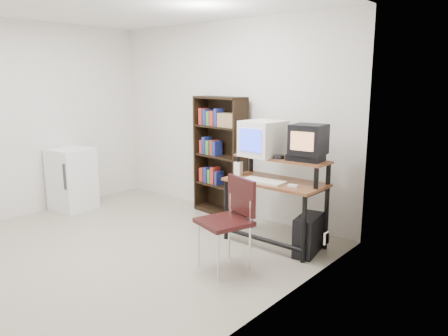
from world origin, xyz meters
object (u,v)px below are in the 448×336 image
Objects in this scene: bookshelf at (221,154)px; crt_tv at (309,139)px; pc_tower at (308,235)px; school_chair at (231,213)px; mini_fridge at (72,179)px; crt_monitor at (263,139)px; computer_desk at (276,186)px.

crt_tv is at bearing -7.03° from bookshelf.
pc_tower is 0.97m from school_chair.
bookshelf reaches higher than school_chair.
mini_fridge is (-3.40, -0.70, 0.23)m from pc_tower.
crt_monitor is at bearing -15.47° from bookshelf.
mini_fridge is at bearing -179.36° from pc_tower.
crt_monitor reaches higher than pc_tower.
crt_monitor is 2.93m from mini_fridge.
computer_desk is 1.27× the size of mini_fridge.
crt_monitor reaches higher than crt_tv.
school_chair is at bearing -40.28° from bookshelf.
crt_tv is 0.23× the size of bookshelf.
computer_desk is 0.83m from school_chair.
crt_tv is (0.32, 0.11, 0.53)m from computer_desk.
computer_desk is 0.64m from pc_tower.
mini_fridge is at bearing -164.44° from school_chair.
bookshelf is at bearing 150.49° from school_chair.
pc_tower is at bearing -3.89° from crt_monitor.
bookshelf reaches higher than mini_fridge.
crt_tv is at bearing 20.58° from computer_desk.
computer_desk is at bearing 108.17° from school_chair.
computer_desk is at bearing 8.49° from mini_fridge.
crt_monitor is 0.57m from crt_tv.
computer_desk is 0.63m from crt_tv.
computer_desk is 0.69× the size of bookshelf.
mini_fridge is (-1.76, -1.21, -0.39)m from bookshelf.
crt_monitor is 1.14m from school_chair.
crt_monitor is 0.54× the size of mini_fridge.
crt_monitor is 0.53× the size of school_chair.
bookshelf is 1.83× the size of mini_fridge.
school_chair is (0.01, -0.82, -0.12)m from computer_desk.
computer_desk is 3.07m from mini_fridge.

